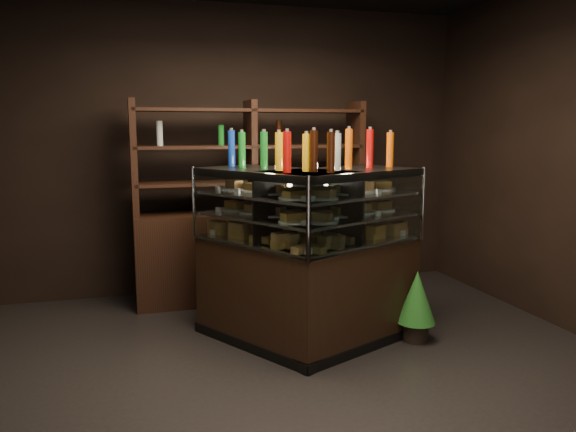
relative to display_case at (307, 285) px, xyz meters
name	(u,v)px	position (x,y,z in m)	size (l,w,h in m)	color
ground	(305,385)	(-0.27, -0.76, -0.48)	(5.00, 5.00, 0.00)	black
room_shell	(306,94)	(-0.27, -0.76, 1.47)	(5.02, 5.02, 3.01)	black
display_case	(307,285)	(0.00, 0.00, 0.00)	(1.84, 1.45, 1.42)	black
food_display	(308,210)	(0.00, 0.00, 0.62)	(1.48, 1.11, 0.44)	gold
bottles_top	(308,151)	(0.00, 0.00, 1.08)	(1.31, 0.97, 0.30)	black
potted_conifer	(417,296)	(0.86, -0.24, -0.10)	(0.31, 0.31, 0.67)	black
back_shelving	(251,240)	(-0.18, 1.29, 0.13)	(2.31, 0.44, 2.00)	black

